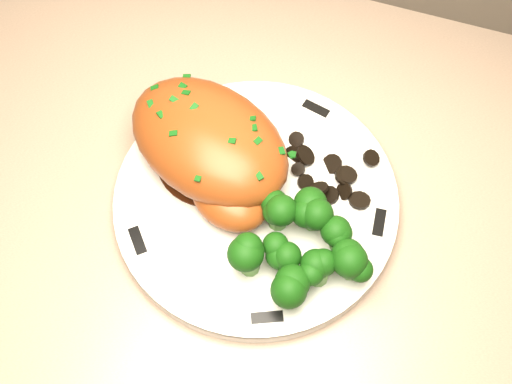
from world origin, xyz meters
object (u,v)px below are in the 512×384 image
(plate, at_px, (256,201))
(broccoli_florets, at_px, (304,248))
(counter, at_px, (234,334))
(chicken_breast, at_px, (211,147))

(plate, bearing_deg, broccoli_florets, -37.51)
(counter, height_order, plate, counter)
(broccoli_florets, bearing_deg, plate, 142.49)
(counter, distance_m, broccoli_florets, 0.53)
(counter, relative_size, broccoli_florets, 19.92)
(plate, distance_m, broccoli_florets, 0.08)
(counter, height_order, chicken_breast, counter)
(plate, bearing_deg, chicken_breast, 158.29)
(counter, bearing_deg, broccoli_florets, -19.96)
(counter, distance_m, chicken_breast, 0.53)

